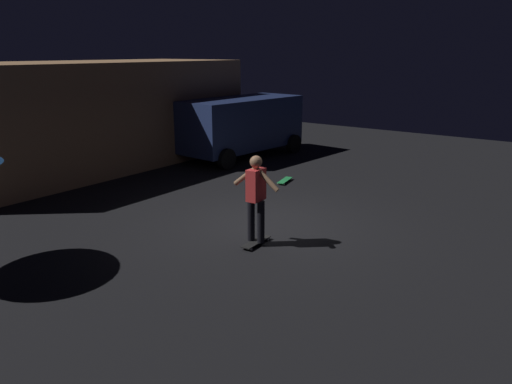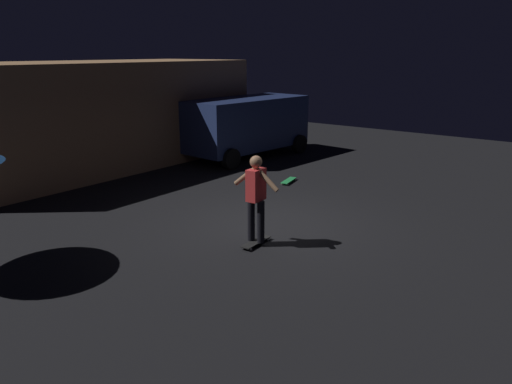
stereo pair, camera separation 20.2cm
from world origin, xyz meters
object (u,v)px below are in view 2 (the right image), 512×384
(parked_van, at_px, (246,124))
(skater, at_px, (256,193))
(skateboard_spare, at_px, (289,181))
(skateboard_ridden, at_px, (256,242))

(parked_van, height_order, skater, parked_van)
(skateboard_spare, relative_size, skater, 0.48)
(parked_van, relative_size, skateboard_spare, 5.89)
(skateboard_ridden, height_order, skater, skater)
(parked_van, xyz_separation_m, skater, (-6.35, -5.29, -0.12))
(parked_van, bearing_deg, skateboard_spare, -123.32)
(skateboard_spare, bearing_deg, skater, -153.71)
(skateboard_ridden, relative_size, skateboard_spare, 0.98)
(skateboard_spare, distance_m, skater, 4.85)
(parked_van, distance_m, skateboard_ridden, 8.34)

